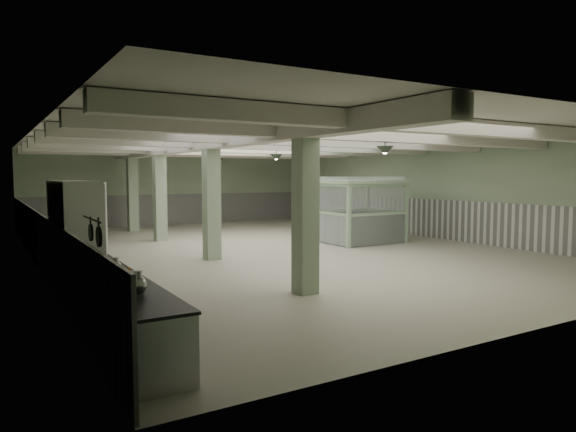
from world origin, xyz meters
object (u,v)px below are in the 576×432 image
prep_counter (114,308)px  guard_booth (359,199)px  filing_cabinet (389,224)px  walkin_cooler (75,236)px

prep_counter → guard_booth: size_ratio=1.73×
prep_counter → filing_cabinet: 13.86m
filing_cabinet → guard_booth: bearing=-160.2°
guard_booth → walkin_cooler: bearing=-159.2°
guard_booth → filing_cabinet: guard_booth is taller
walkin_cooler → filing_cabinet: size_ratio=2.41×
walkin_cooler → guard_booth: walkin_cooler is taller
filing_cabinet → prep_counter: bearing=-137.9°
prep_counter → walkin_cooler: walkin_cooler is taller
guard_booth → filing_cabinet: (1.71, 0.26, -1.03)m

